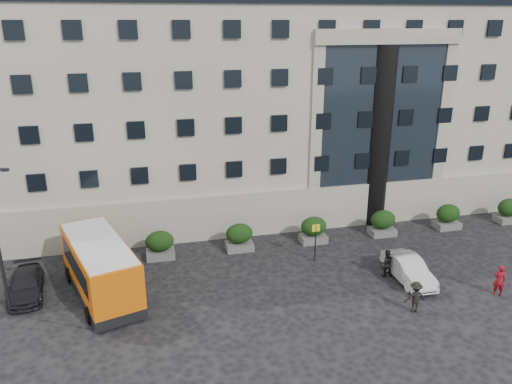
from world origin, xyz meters
TOP-DOWN VIEW (x-y plane):
  - ground at (0.00, 0.00)m, footprint 120.00×120.00m
  - civic_building at (6.00, 22.00)m, footprint 44.00×24.00m
  - entrance_column at (12.00, 10.30)m, footprint 1.80×1.80m
  - hedge_a at (-4.00, 7.80)m, footprint 1.80×1.26m
  - hedge_b at (1.20, 7.80)m, footprint 1.80×1.26m
  - hedge_c at (6.40, 7.80)m, footprint 1.80×1.26m
  - hedge_d at (11.60, 7.80)m, footprint 1.80×1.26m
  - hedge_e at (16.80, 7.80)m, footprint 1.80×1.26m
  - hedge_f at (22.00, 7.80)m, footprint 1.80×1.26m
  - bus_stop_sign at (5.50, 5.00)m, footprint 0.50×0.08m
  - minibus at (-7.40, 3.95)m, footprint 4.77×8.09m
  - parked_car_c at (-11.50, 4.88)m, footprint 2.20×4.48m
  - white_taxi at (10.00, 1.42)m, footprint 1.54×4.34m
  - pedestrian_a at (14.00, -1.27)m, footprint 0.78×0.67m
  - pedestrian_b at (8.96, 2.20)m, footprint 0.93×0.78m
  - pedestrian_c at (8.60, -1.70)m, footprint 1.16×0.72m

SIDE VIEW (x-z plane):
  - ground at x=0.00m, z-range 0.00..0.00m
  - parked_car_c at x=-11.50m, z-range 0.00..1.25m
  - white_taxi at x=10.00m, z-range 0.00..1.43m
  - pedestrian_b at x=8.96m, z-range 0.00..1.70m
  - pedestrian_c at x=8.60m, z-range 0.00..1.73m
  - pedestrian_a at x=14.00m, z-range 0.00..1.82m
  - hedge_a at x=-4.00m, z-range 0.01..1.85m
  - hedge_b at x=1.20m, z-range 0.01..1.85m
  - hedge_c at x=6.40m, z-range 0.01..1.85m
  - hedge_d at x=11.60m, z-range 0.01..1.85m
  - hedge_e at x=16.80m, z-range 0.01..1.85m
  - hedge_f at x=22.00m, z-range 0.01..1.85m
  - bus_stop_sign at x=5.50m, z-range 0.47..2.99m
  - minibus at x=-7.40m, z-range 0.16..3.35m
  - entrance_column at x=12.00m, z-range 0.00..13.00m
  - civic_building at x=6.00m, z-range 0.00..18.00m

